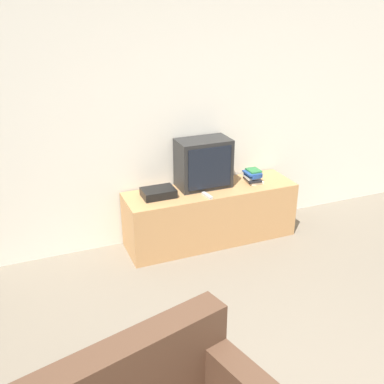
% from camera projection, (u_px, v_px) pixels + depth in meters
% --- Properties ---
extents(wall_back, '(9.00, 0.06, 2.60)m').
position_uv_depth(wall_back, '(154.00, 116.00, 4.30)').
color(wall_back, silver).
rests_on(wall_back, ground_plane).
extents(tv_stand, '(1.75, 0.50, 0.58)m').
position_uv_depth(tv_stand, '(211.00, 214.00, 4.62)').
color(tv_stand, tan).
rests_on(tv_stand, ground_plane).
extents(television, '(0.53, 0.32, 0.49)m').
position_uv_depth(television, '(203.00, 163.00, 4.47)').
color(television, black).
rests_on(television, tv_stand).
extents(book_stack, '(0.17, 0.22, 0.13)m').
position_uv_depth(book_stack, '(253.00, 176.00, 4.64)').
color(book_stack, silver).
rests_on(book_stack, tv_stand).
extents(remote_on_stand, '(0.06, 0.15, 0.02)m').
position_uv_depth(remote_on_stand, '(207.00, 195.00, 4.32)').
color(remote_on_stand, '#B7B7B7').
rests_on(remote_on_stand, tv_stand).
extents(set_top_box, '(0.31, 0.22, 0.08)m').
position_uv_depth(set_top_box, '(158.00, 193.00, 4.31)').
color(set_top_box, black).
rests_on(set_top_box, tv_stand).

